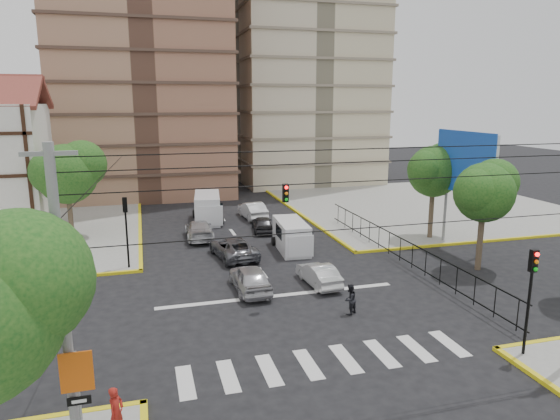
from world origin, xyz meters
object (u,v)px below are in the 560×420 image
object	(u,v)px
car_silver_front_left	(250,278)
pedestrian_crosswalk	(350,299)
traffic_light_se	(531,285)
pedestrian_sw_corner	(116,412)
traffic_light_nw	(126,221)
district_sign	(77,381)
car_white_front_right	(319,274)
van_left_lane	(208,209)
van_right_lane	(292,237)

from	to	relation	value
car_silver_front_left	pedestrian_crosswalk	world-z (taller)	pedestrian_crosswalk
traffic_light_se	pedestrian_sw_corner	distance (m)	15.85
traffic_light_nw	district_sign	size ratio (longest dim) A/B	1.38
car_white_front_right	district_sign	bearing A→B (deg)	40.75
traffic_light_nw	district_sign	world-z (taller)	traffic_light_nw
district_sign	car_white_front_right	size ratio (longest dim) A/B	0.84
traffic_light_se	traffic_light_nw	size ratio (longest dim) A/B	1.00
car_silver_front_left	van_left_lane	bearing A→B (deg)	-90.96
van_right_lane	car_silver_front_left	world-z (taller)	van_right_lane
car_white_front_right	traffic_light_nw	bearing A→B (deg)	-32.75
traffic_light_se	van_left_lane	distance (m)	28.42
district_sign	van_right_lane	size ratio (longest dim) A/B	0.68
van_left_lane	car_white_front_right	world-z (taller)	van_left_lane
district_sign	pedestrian_crosswalk	xyz separation A→B (m)	(11.48, 7.22, -1.69)
van_right_lane	van_left_lane	xyz separation A→B (m)	(-4.48, 10.17, 0.15)
district_sign	car_silver_front_left	bearing A→B (deg)	57.11
car_silver_front_left	pedestrian_sw_corner	xyz separation A→B (m)	(-6.54, -11.02, 0.23)
car_silver_front_left	pedestrian_crosswalk	distance (m)	5.90
district_sign	car_white_front_right	distance (m)	16.22
pedestrian_crosswalk	van_left_lane	bearing A→B (deg)	-111.04
district_sign	pedestrian_sw_corner	size ratio (longest dim) A/B	1.97
car_white_front_right	pedestrian_sw_corner	distance (m)	15.11
district_sign	van_left_lane	distance (m)	29.23
traffic_light_nw	pedestrian_crosswalk	xyz separation A→B (m)	(10.48, -9.82, -2.35)
van_left_lane	traffic_light_nw	bearing A→B (deg)	-112.22
van_right_lane	pedestrian_crosswalk	world-z (taller)	van_right_lane
pedestrian_sw_corner	district_sign	bearing A→B (deg)	150.02
district_sign	van_right_lane	bearing A→B (deg)	56.69
van_right_lane	car_silver_front_left	xyz separation A→B (m)	(-4.42, -6.54, -0.27)
traffic_light_nw	van_left_lane	xyz separation A→B (m)	(6.40, 11.21, -1.95)
traffic_light_se	car_white_front_right	distance (m)	11.52
traffic_light_nw	pedestrian_sw_corner	bearing A→B (deg)	-90.27
traffic_light_se	pedestrian_crosswalk	bearing A→B (deg)	131.51
traffic_light_nw	car_silver_front_left	xyz separation A→B (m)	(6.46, -5.50, -2.38)
traffic_light_nw	pedestrian_crosswalk	distance (m)	14.55
car_silver_front_left	pedestrian_sw_corner	bearing A→B (deg)	58.15
traffic_light_se	car_white_front_right	xyz separation A→B (m)	(-5.21, 9.97, -2.48)
van_right_lane	van_left_lane	world-z (taller)	van_left_lane
car_silver_front_left	pedestrian_crosswalk	bearing A→B (deg)	131.78
van_right_lane	car_white_front_right	distance (m)	6.71
traffic_light_nw	car_white_front_right	size ratio (longest dim) A/B	1.15
district_sign	van_left_lane	size ratio (longest dim) A/B	0.58
traffic_light_nw	car_silver_front_left	world-z (taller)	traffic_light_nw
traffic_light_se	car_white_front_right	world-z (taller)	traffic_light_se
traffic_light_se	traffic_light_nw	distance (m)	22.06
traffic_light_se	car_silver_front_left	bearing A→B (deg)	132.14
van_left_lane	car_white_front_right	bearing A→B (deg)	-69.18
traffic_light_se	car_white_front_right	bearing A→B (deg)	117.60
district_sign	van_left_lane	xyz separation A→B (m)	(7.40, 28.25, -1.29)
traffic_light_nw	car_white_front_right	world-z (taller)	traffic_light_nw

